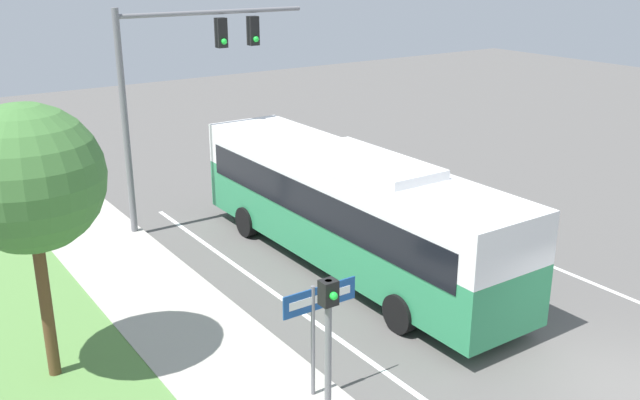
{
  "coord_description": "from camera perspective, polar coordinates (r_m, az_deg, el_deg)",
  "views": [
    {
      "loc": [
        -11.94,
        -6.61,
        8.13
      ],
      "look_at": [
        -1.3,
        8.86,
        1.71
      ],
      "focal_mm": 40.0,
      "sensor_mm": 36.0,
      "label": 1
    }
  ],
  "objects": [
    {
      "name": "ground_plane",
      "position": [
        15.88,
        23.24,
        -13.61
      ],
      "size": [
        80.0,
        80.0,
        0.0
      ],
      "primitive_type": "plane",
      "color": "#565451"
    },
    {
      "name": "bus",
      "position": [
        19.13,
        2.25,
        -0.3
      ],
      "size": [
        2.62,
        11.56,
        3.34
      ],
      "color": "#2D8956",
      "rests_on": "ground_plane"
    },
    {
      "name": "signal_gantry",
      "position": [
        22.16,
        -11.15,
        9.98
      ],
      "size": [
        6.21,
        0.41,
        6.79
      ],
      "color": "slate",
      "rests_on": "ground_plane"
    },
    {
      "name": "pedestrian_signal",
      "position": [
        12.22,
        0.68,
        -10.65
      ],
      "size": [
        0.28,
        0.34,
        3.09
      ],
      "color": "slate",
      "rests_on": "ground_plane"
    },
    {
      "name": "street_sign",
      "position": [
        13.47,
        -0.23,
        -9.28
      ],
      "size": [
        1.61,
        0.08,
        2.42
      ],
      "color": "slate",
      "rests_on": "ground_plane"
    },
    {
      "name": "roadside_tree",
      "position": [
        14.23,
        -22.28,
        1.53
      ],
      "size": [
        2.83,
        2.83,
        5.57
      ],
      "color": "brown",
      "rests_on": "grass_verge"
    }
  ]
}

